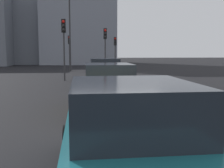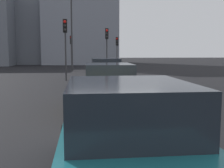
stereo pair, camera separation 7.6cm
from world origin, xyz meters
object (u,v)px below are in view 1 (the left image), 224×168
object	(u,v)px
car_grey_lead	(104,73)
car_teal_third	(129,140)
street_lamp_kerbside	(70,27)
traffic_light_near_right	(105,41)
traffic_light_near_left	(69,45)
traffic_light_far_left	(64,37)
car_yellow_second	(108,88)
traffic_light_far_right	(115,46)

from	to	relation	value
car_grey_lead	car_teal_third	world-z (taller)	car_grey_lead
car_teal_third	street_lamp_kerbside	xyz separation A→B (m)	(24.39, 2.27, 3.71)
car_grey_lead	traffic_light_near_right	xyz separation A→B (m)	(8.21, -0.60, 2.09)
car_grey_lead	street_lamp_kerbside	world-z (taller)	street_lamp_kerbside
traffic_light_near_left	traffic_light_far_left	world-z (taller)	traffic_light_far_left
traffic_light_near_left	traffic_light_far_left	bearing A→B (deg)	-6.76
car_grey_lead	traffic_light_far_left	distance (m)	4.89
car_yellow_second	car_teal_third	xyz separation A→B (m)	(-5.53, 0.13, 0.00)
car_grey_lead	traffic_light_far_left	size ratio (longest dim) A/B	1.00
car_yellow_second	traffic_light_far_left	world-z (taller)	traffic_light_far_left
traffic_light_far_right	car_teal_third	bearing A→B (deg)	1.86
car_grey_lead	traffic_light_far_right	xyz separation A→B (m)	(14.62, -2.12, 1.81)
traffic_light_near_right	street_lamp_kerbside	size ratio (longest dim) A/B	0.52
car_teal_third	street_lamp_kerbside	size ratio (longest dim) A/B	0.56
traffic_light_far_right	street_lamp_kerbside	size ratio (longest dim) A/B	0.47
car_grey_lead	street_lamp_kerbside	size ratio (longest dim) A/B	0.55
car_yellow_second	traffic_light_far_right	size ratio (longest dim) A/B	1.22
traffic_light_far_right	traffic_light_far_left	bearing A→B (deg)	-15.47
traffic_light_far_left	traffic_light_near_right	bearing A→B (deg)	147.01
car_yellow_second	traffic_light_near_left	size ratio (longest dim) A/B	1.17
traffic_light_near_left	traffic_light_far_right	distance (m)	4.99
traffic_light_near_right	traffic_light_near_left	bearing A→B (deg)	-151.30
traffic_light_near_right	traffic_light_far_right	distance (m)	6.60
car_yellow_second	traffic_light_near_right	size ratio (longest dim) A/B	1.10
car_grey_lead	traffic_light_far_right	world-z (taller)	traffic_light_far_right
traffic_light_near_left	traffic_light_far_left	size ratio (longest dim) A/B	0.89
traffic_light_far_right	street_lamp_kerbside	world-z (taller)	street_lamp_kerbside
car_yellow_second	traffic_light_far_left	size ratio (longest dim) A/B	1.04
car_grey_lead	traffic_light_near_right	bearing A→B (deg)	-5.25
car_yellow_second	traffic_light_near_right	bearing A→B (deg)	-3.85
car_teal_third	car_yellow_second	bearing A→B (deg)	-2.79
traffic_light_far_right	car_yellow_second	bearing A→B (deg)	0.77
car_yellow_second	street_lamp_kerbside	world-z (taller)	street_lamp_kerbside
street_lamp_kerbside	traffic_light_near_right	bearing A→B (deg)	-143.85
traffic_light_near_left	traffic_light_near_right	bearing A→B (deg)	19.26
car_grey_lead	car_yellow_second	xyz separation A→B (m)	(-6.20, 0.26, -0.01)
traffic_light_near_right	traffic_light_far_left	size ratio (longest dim) A/B	0.95
car_teal_third	traffic_light_near_right	bearing A→B (deg)	-4.29
traffic_light_far_left	car_teal_third	bearing A→B (deg)	8.80
car_yellow_second	car_teal_third	distance (m)	5.53
traffic_light_near_left	street_lamp_kerbside	world-z (taller)	street_lamp_kerbside
traffic_light_far_left	traffic_light_far_right	xyz separation A→B (m)	(11.08, -4.65, -0.42)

